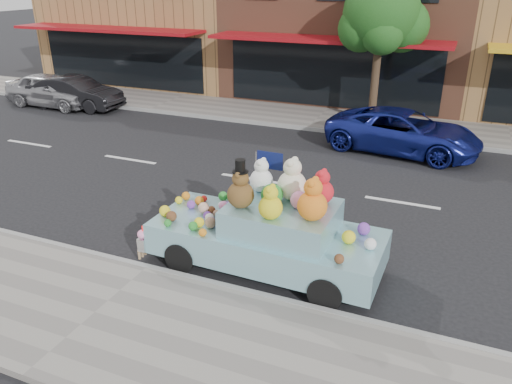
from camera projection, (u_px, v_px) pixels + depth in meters
The scene contains 12 objects.
ground at pixel (252, 179), 13.62m from camera, with size 120.00×120.00×0.00m, color black.
near_sidewalk at pixel (95, 315), 8.11m from camera, with size 60.00×3.00×0.12m, color gray.
far_sidewalk at pixel (318, 118), 19.09m from camera, with size 60.00×3.00×0.12m, color gray.
near_kerb at pixel (148, 269), 9.37m from camera, with size 60.00×0.12×0.13m, color gray.
far_kerb at pixel (307, 129), 17.82m from camera, with size 60.00×0.12×0.13m, color gray.
storefront_left at pixel (165, 5), 25.80m from camera, with size 10.00×9.80×7.30m.
storefront_mid at pixel (357, 10), 22.27m from camera, with size 10.00×9.80×7.30m.
street_tree at pixel (382, 20), 16.95m from camera, with size 3.00×2.70×5.22m.
car_silver at pixel (52, 90), 20.78m from camera, with size 1.63×4.06×1.38m, color #9F9EA3.
car_blue at pixel (403, 132), 15.46m from camera, with size 2.16×4.68×1.30m, color navy.
car_dark at pixel (75, 93), 20.48m from camera, with size 1.37×3.94×1.30m, color black.
art_car at pixel (268, 230), 9.22m from camera, with size 4.52×1.86×2.25m.
Camera 1 is at (4.97, -11.59, 5.16)m, focal length 35.00 mm.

